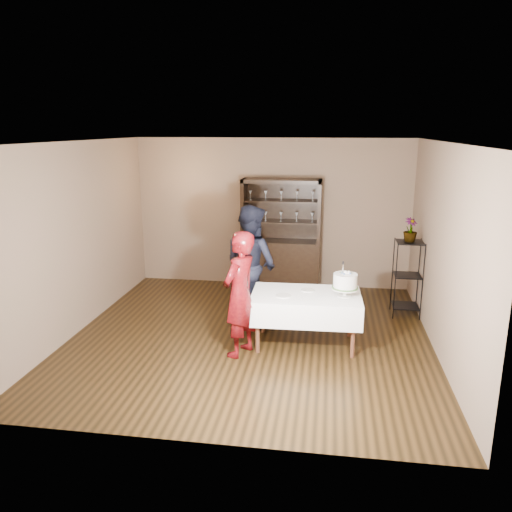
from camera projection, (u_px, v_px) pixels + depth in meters
The scene contains 14 objects.
floor at pixel (251, 336), 7.08m from camera, with size 5.00×5.00×0.00m, color black.
ceiling at pixel (250, 142), 6.40m from camera, with size 5.00×5.00×0.00m, color silver.
back_wall at pixel (272, 213), 9.14m from camera, with size 5.00×0.02×2.70m, color #75624B.
wall_left at pixel (77, 238), 7.10m from camera, with size 0.02×5.00×2.70m, color #75624B.
wall_right at pixel (443, 251), 6.39m from camera, with size 0.02×5.00×2.70m, color #75624B.
china_hutch at pixel (281, 253), 9.04m from camera, with size 1.40×0.48×2.00m.
plant_etagere at pixel (407, 275), 7.74m from camera, with size 0.42×0.42×1.20m.
cake_table at pixel (306, 306), 6.70m from camera, with size 1.48×0.94×0.72m.
woman at pixel (240, 294), 6.35m from camera, with size 0.60×0.39×1.64m, color #32040C.
man at pixel (251, 264), 7.44m from camera, with size 0.87×0.68×1.80m, color black.
cake at pixel (345, 282), 6.53m from camera, with size 0.38×0.38×0.48m.
plate_near at pixel (283, 296), 6.56m from camera, with size 0.21×0.21×0.01m, color silver.
plate_far at pixel (308, 290), 6.79m from camera, with size 0.18×0.18×0.01m, color silver.
potted_plant at pixel (410, 230), 7.57m from camera, with size 0.20×0.20×0.36m, color #3F6731.
Camera 1 is at (1.05, -6.49, 2.89)m, focal length 35.00 mm.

